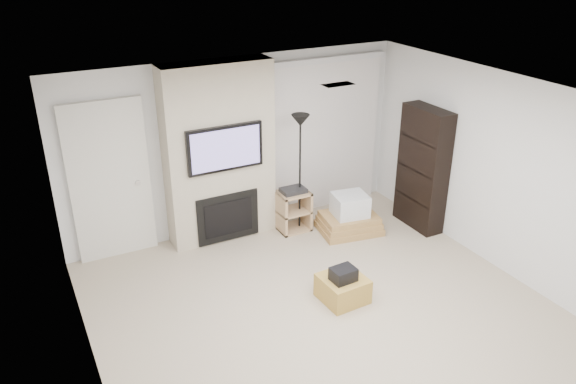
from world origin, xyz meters
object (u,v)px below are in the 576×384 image
av_stand (293,208)px  bookshelf (423,169)px  box_stack (349,217)px  floor_lamp (300,140)px  ottoman (343,288)px

av_stand → bookshelf: bearing=-22.8°
box_stack → av_stand: bearing=149.1°
floor_lamp → box_stack: bearing=-34.9°
ottoman → box_stack: box_stack is taller
floor_lamp → box_stack: floor_lamp is taller
ottoman → bookshelf: bearing=28.3°
bookshelf → box_stack: bearing=163.4°
box_stack → bookshelf: bookshelf is taller
ottoman → bookshelf: size_ratio=0.28×
ottoman → box_stack: (1.00, 1.39, 0.07)m
floor_lamp → av_stand: bearing=178.3°
floor_lamp → box_stack: 1.36m
ottoman → box_stack: 1.72m
ottoman → bookshelf: 2.42m
av_stand → box_stack: bearing=-30.9°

